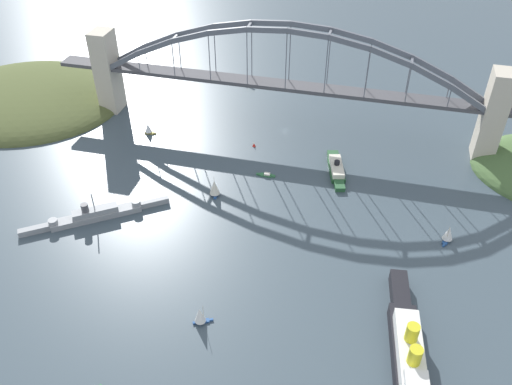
# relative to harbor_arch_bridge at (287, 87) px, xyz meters

# --- Properties ---
(ground_plane) EXTENTS (1400.00, 1400.00, 0.00)m
(ground_plane) POSITION_rel_harbor_arch_bridge_xyz_m (-0.00, -0.00, -31.73)
(ground_plane) COLOR #3D4C56
(harbor_arch_bridge) EXTENTS (306.98, 16.44, 71.60)m
(harbor_arch_bridge) POSITION_rel_harbor_arch_bridge_xyz_m (0.00, 0.00, 0.00)
(harbor_arch_bridge) COLOR beige
(harbor_arch_bridge) RESTS_ON ground
(headland_east_shore) EXTENTS (139.75, 125.66, 22.68)m
(headland_east_shore) POSITION_rel_harbor_arch_bridge_xyz_m (186.89, 2.47, -31.73)
(headland_east_shore) COLOR #4C562D
(headland_east_shore) RESTS_ON ground
(ocean_liner) EXTENTS (18.92, 101.86, 20.12)m
(ocean_liner) POSITION_rel_harbor_arch_bridge_xyz_m (-82.98, 167.42, -25.91)
(ocean_liner) COLOR black
(ocean_liner) RESTS_ON ground
(naval_cruiser) EXTENTS (65.82, 47.72, 16.38)m
(naval_cruiser) POSITION_rel_harbor_arch_bridge_xyz_m (79.62, 111.76, -29.07)
(naval_cruiser) COLOR gray
(naval_cruiser) RESTS_ON ground
(harbor_ferry_steamer) EXTENTS (15.53, 39.23, 7.97)m
(harbor_ferry_steamer) POSITION_rel_harbor_arch_bridge_xyz_m (-38.67, 38.49, -29.31)
(harbor_ferry_steamer) COLOR #23512D
(harbor_ferry_steamer) RESTS_ON ground
(seaplane_taxiing_near_bridge) EXTENTS (10.81, 9.04, 5.12)m
(seaplane_taxiing_near_bridge) POSITION_rel_harbor_arch_bridge_xyz_m (41.01, -60.09, -29.50)
(seaplane_taxiing_near_bridge) COLOR #B7B7B2
(seaplane_taxiing_near_bridge) RESTS_ON ground
(small_boat_0) EXTENTS (7.84, 4.77, 8.46)m
(small_boat_0) POSITION_rel_harbor_arch_bridge_xyz_m (85.89, 25.53, -27.80)
(small_boat_0) COLOR gold
(small_boat_0) RESTS_ON ground
(small_boat_2) EXTENTS (6.47, 9.21, 9.98)m
(small_boat_2) POSITION_rel_harbor_arch_bridge_xyz_m (-100.46, 84.07, -27.14)
(small_boat_2) COLOR #234C8C
(small_boat_2) RESTS_ON ground
(small_boat_3) EXTENTS (7.29, 10.34, 11.48)m
(small_boat_3) POSITION_rel_harbor_arch_bridge_xyz_m (24.32, 77.07, -26.48)
(small_boat_3) COLOR #234C8C
(small_boat_3) RESTS_ON ground
(small_boat_4) EXTENTS (8.43, 6.58, 10.33)m
(small_boat_4) POSITION_rel_harbor_arch_bridge_xyz_m (3.53, 163.03, -26.91)
(small_boat_4) COLOR #234C8C
(small_boat_4) RESTS_ON ground
(small_boat_5) EXTENTS (11.23, 2.97, 1.96)m
(small_boat_5) POSITION_rel_harbor_arch_bridge_xyz_m (0.53, 52.50, -31.04)
(small_boat_5) COLOR #2D6B3D
(small_boat_5) RESTS_ON ground
(channel_marker_buoy) EXTENTS (2.20, 2.20, 2.75)m
(channel_marker_buoy) POSITION_rel_harbor_arch_bridge_xyz_m (15.28, 23.54, -30.62)
(channel_marker_buoy) COLOR red
(channel_marker_buoy) RESTS_ON ground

